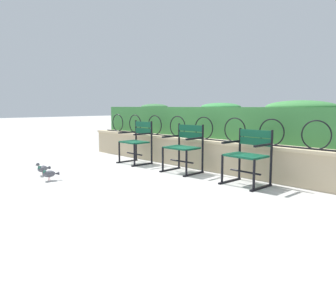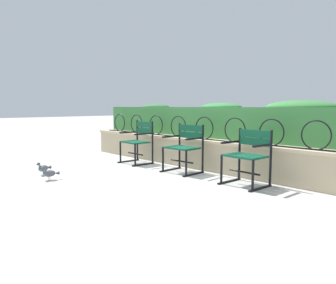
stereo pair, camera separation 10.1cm
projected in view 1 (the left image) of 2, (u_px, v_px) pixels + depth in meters
The scene contains 9 objects.
ground_plane at pixel (162, 175), 5.43m from camera, with size 60.00×60.00×0.00m, color #B7B5AF.
stone_wall at pixel (198, 153), 6.06m from camera, with size 6.29×0.41×0.56m.
iron_arch_fence at pixel (191, 128), 6.04m from camera, with size 5.77×0.02×0.42m.
hedge_row at pixel (216, 120), 6.29m from camera, with size 6.16×0.63×0.70m.
park_chair_left at pixel (137, 141), 6.50m from camera, with size 0.59×0.55×0.87m.
park_chair_centre at pixel (184, 146), 5.62m from camera, with size 0.60×0.53×0.85m.
park_chair_right at pixel (249, 154), 4.72m from camera, with size 0.62×0.55×0.82m.
pigeon_near_chairs at pixel (49, 173), 5.00m from camera, with size 0.16×0.28×0.22m.
pigeon_far_side at pixel (43, 168), 5.41m from camera, with size 0.15×0.29×0.22m.
Camera 1 is at (3.86, -3.68, 1.16)m, focal length 34.07 mm.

